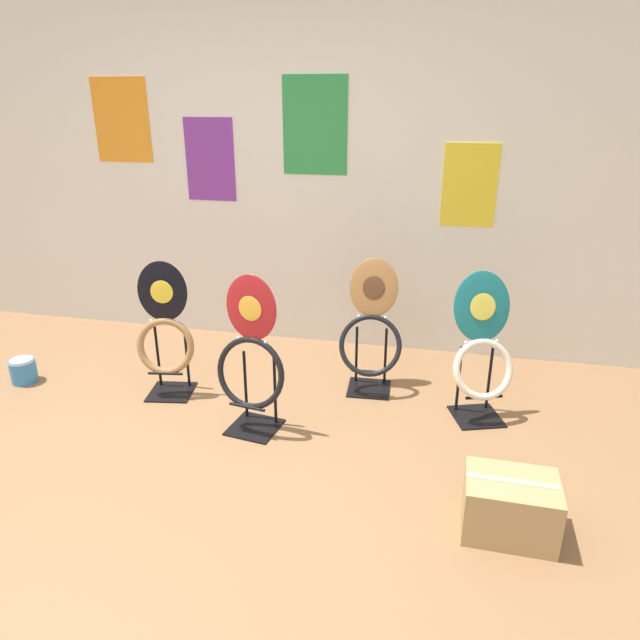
{
  "coord_description": "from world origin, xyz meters",
  "views": [
    {
      "loc": [
        1.27,
        -1.87,
        1.83
      ],
      "look_at": [
        0.55,
        1.33,
        0.55
      ],
      "focal_mm": 32.0,
      "sensor_mm": 36.0,
      "label": 1
    }
  ],
  "objects_px": {
    "toilet_seat_display_woodgrain": "(371,333)",
    "storage_box": "(510,506)",
    "paint_can": "(23,370)",
    "toilet_seat_display_teal_sax": "(482,351)",
    "toilet_seat_display_jazz_black": "(165,337)",
    "toilet_seat_display_crimson_swirl": "(251,362)"
  },
  "relations": [
    {
      "from": "toilet_seat_display_woodgrain",
      "to": "toilet_seat_display_teal_sax",
      "type": "xyz_separation_m",
      "value": [
        0.69,
        -0.22,
        0.04
      ]
    },
    {
      "from": "toilet_seat_display_crimson_swirl",
      "to": "toilet_seat_display_woodgrain",
      "type": "distance_m",
      "value": 0.89
    },
    {
      "from": "toilet_seat_display_teal_sax",
      "to": "paint_can",
      "type": "bearing_deg",
      "value": -175.76
    },
    {
      "from": "toilet_seat_display_teal_sax",
      "to": "toilet_seat_display_jazz_black",
      "type": "bearing_deg",
      "value": -175.52
    },
    {
      "from": "toilet_seat_display_jazz_black",
      "to": "paint_can",
      "type": "xyz_separation_m",
      "value": [
        -1.06,
        -0.07,
        -0.31
      ]
    },
    {
      "from": "toilet_seat_display_jazz_black",
      "to": "storage_box",
      "type": "height_order",
      "value": "toilet_seat_display_jazz_black"
    },
    {
      "from": "toilet_seat_display_crimson_swirl",
      "to": "toilet_seat_display_teal_sax",
      "type": "xyz_separation_m",
      "value": [
        1.28,
        0.45,
        0.0
      ]
    },
    {
      "from": "toilet_seat_display_woodgrain",
      "to": "toilet_seat_display_jazz_black",
      "type": "height_order",
      "value": "toilet_seat_display_jazz_black"
    },
    {
      "from": "toilet_seat_display_woodgrain",
      "to": "storage_box",
      "type": "relative_size",
      "value": 2.11
    },
    {
      "from": "toilet_seat_display_woodgrain",
      "to": "toilet_seat_display_jazz_black",
      "type": "distance_m",
      "value": 1.33
    },
    {
      "from": "toilet_seat_display_jazz_black",
      "to": "storage_box",
      "type": "relative_size",
      "value": 2.2
    },
    {
      "from": "toilet_seat_display_jazz_black",
      "to": "toilet_seat_display_teal_sax",
      "type": "relative_size",
      "value": 1.0
    },
    {
      "from": "toilet_seat_display_crimson_swirl",
      "to": "storage_box",
      "type": "height_order",
      "value": "toilet_seat_display_crimson_swirl"
    },
    {
      "from": "storage_box",
      "to": "paint_can",
      "type": "bearing_deg",
      "value": 165.99
    },
    {
      "from": "toilet_seat_display_jazz_black",
      "to": "toilet_seat_display_teal_sax",
      "type": "height_order",
      "value": "toilet_seat_display_teal_sax"
    },
    {
      "from": "toilet_seat_display_crimson_swirl",
      "to": "toilet_seat_display_jazz_black",
      "type": "xyz_separation_m",
      "value": [
        -0.68,
        0.29,
        -0.03
      ]
    },
    {
      "from": "toilet_seat_display_teal_sax",
      "to": "storage_box",
      "type": "relative_size",
      "value": 2.21
    },
    {
      "from": "toilet_seat_display_crimson_swirl",
      "to": "storage_box",
      "type": "bearing_deg",
      "value": -21.89
    },
    {
      "from": "toilet_seat_display_woodgrain",
      "to": "toilet_seat_display_teal_sax",
      "type": "height_order",
      "value": "toilet_seat_display_teal_sax"
    },
    {
      "from": "paint_can",
      "to": "toilet_seat_display_teal_sax",
      "type": "bearing_deg",
      "value": 4.24
    },
    {
      "from": "paint_can",
      "to": "storage_box",
      "type": "bearing_deg",
      "value": -14.01
    },
    {
      "from": "storage_box",
      "to": "toilet_seat_display_crimson_swirl",
      "type": "bearing_deg",
      "value": 158.11
    }
  ]
}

